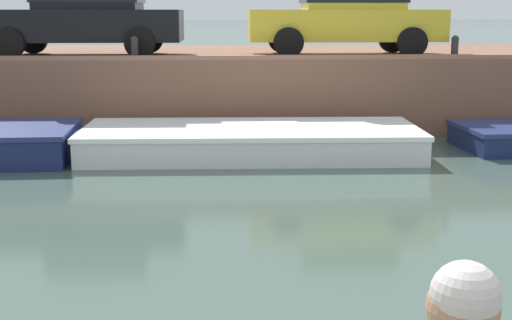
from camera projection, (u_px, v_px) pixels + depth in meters
ground_plane at (226, 226)px, 8.30m from camera, size 400.00×400.00×0.00m
far_quay_wall at (219, 84)px, 16.65m from camera, size 60.00×6.00×1.54m
far_wall_coping at (220, 57)px, 13.67m from camera, size 60.00×0.24×0.08m
boat_moored_central_white at (234, 141)px, 12.29m from camera, size 6.91×2.41×0.50m
car_left_inner_black at (85, 14)px, 14.61m from camera, size 4.09×2.03×1.54m
car_centre_yellow at (347, 14)px, 14.93m from camera, size 4.03×1.93×1.54m
mooring_bollard_mid at (135, 47)px, 13.66m from camera, size 0.15×0.15×0.44m
mooring_bollard_east at (455, 46)px, 14.02m from camera, size 0.15×0.15×0.44m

